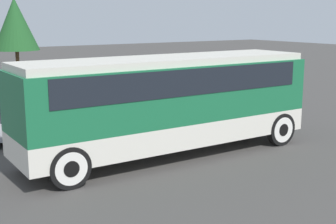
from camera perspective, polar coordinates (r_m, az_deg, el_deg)
The scene contains 5 objects.
ground_plane at distance 15.90m, azimuth 0.00°, elevation -5.28°, with size 120.00×120.00×0.00m, color #423F3D.
tour_bus at distance 15.49m, azimuth 0.30°, elevation 1.91°, with size 10.19×2.66×3.32m.
parked_car_near at distance 25.26m, azimuth -2.33°, elevation 2.64°, with size 4.64×1.92×1.43m.
parked_car_mid at distance 18.63m, azimuth -16.21°, elevation -0.92°, with size 4.76×1.95×1.49m.
tree_left at distance 38.14m, azimuth -18.12°, elevation 10.15°, with size 3.49×3.49×6.06m.
Camera 1 is at (-8.33, -12.74, 4.59)m, focal length 50.00 mm.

